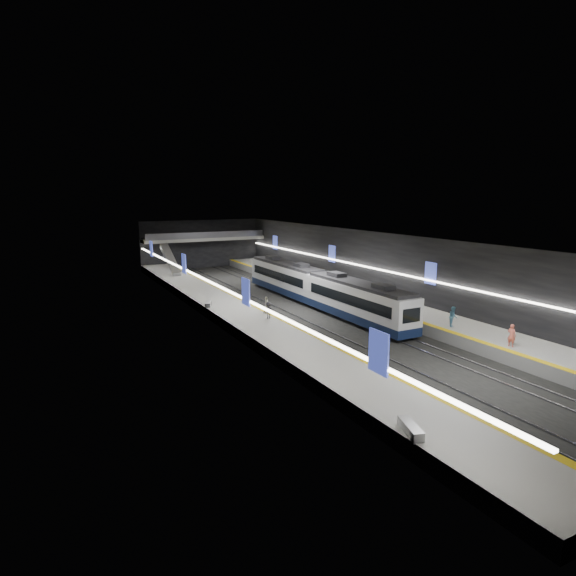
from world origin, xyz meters
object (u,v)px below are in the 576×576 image
bench_right_near (410,302)px  passenger_right_a (512,336)px  bench_left_far (208,304)px  escalator (170,260)px  bench_right_far (376,292)px  bench_left_near (411,429)px  passenger_left_b (269,310)px  passenger_left_a (267,305)px  train (318,287)px  passenger_right_b (453,317)px

bench_right_near → passenger_right_a: (-3.25, -14.67, 0.68)m
bench_left_far → escalator: bearing=108.8°
bench_right_near → bench_right_far: bearing=116.5°
escalator → bench_right_near: escalator is taller
bench_left_near → passenger_left_b: size_ratio=1.28×
bench_right_near → passenger_left_a: 15.36m
bench_right_far → passenger_left_a: size_ratio=1.21×
train → passenger_right_b: (4.15, -15.60, -0.32)m
passenger_left_b → bench_right_far: bearing=-153.8°
bench_right_near → passenger_right_a: 15.04m
escalator → passenger_right_b: bearing=-70.6°
train → bench_right_far: 7.02m
bench_right_near → bench_right_far: (-0.25, 5.36, 0.04)m
train → bench_right_near: size_ratio=18.82×
bench_left_near → bench_right_far: 32.66m
passenger_left_a → passenger_right_b: bearing=65.8°
train → bench_right_near: train is taller
bench_right_near → passenger_left_a: passenger_left_a is taller
bench_right_near → bench_left_near: bearing=-107.8°
bench_right_far → bench_left_far: bearing=164.0°
passenger_left_a → passenger_left_b: (-0.69, -1.91, -0.02)m
passenger_right_b → passenger_left_b: size_ratio=1.13×
train → passenger_left_a: (-8.02, -3.84, -0.40)m
bench_left_far → bench_right_far: 19.04m
passenger_right_a → bench_right_far: bearing=-18.5°
bench_left_far → passenger_right_a: (15.75, -23.33, 0.64)m
passenger_right_b → passenger_right_a: bearing=-142.8°
passenger_left_b → bench_right_near: bearing=-173.3°
passenger_left_a → passenger_right_a: bearing=53.2°
escalator → passenger_right_a: bearing=-73.5°
bench_right_far → passenger_left_b: bearing=-171.2°
passenger_right_b → passenger_left_a: bearing=86.9°
passenger_right_a → bench_right_near: bearing=-22.5°
bench_left_far → passenger_right_a: bearing=-32.2°
escalator → passenger_right_b: (14.15, -40.27, -1.02)m
train → bench_left_near: size_ratio=15.11×
passenger_right_b → bench_right_near: bearing=22.5°
escalator → passenger_left_a: escalator is taller
escalator → bench_left_far: (-2.00, -23.04, -1.67)m
escalator → bench_left_far: escalator is taller
bench_left_far → passenger_right_b: passenger_right_b is taller
bench_right_near → passenger_right_b: (-2.85, -8.57, 0.68)m
bench_right_near → bench_right_far: bench_right_far is taller
train → passenger_right_a: 22.02m
escalator → bench_left_far: size_ratio=4.28×
passenger_left_a → passenger_left_b: passenger_left_a is taller
escalator → bench_right_far: 31.26m
bench_right_far → passenger_right_b: (-2.60, -13.93, 0.64)m
bench_right_far → passenger_right_a: 20.26m
bench_right_near → passenger_left_a: (-15.02, 3.19, 0.61)m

